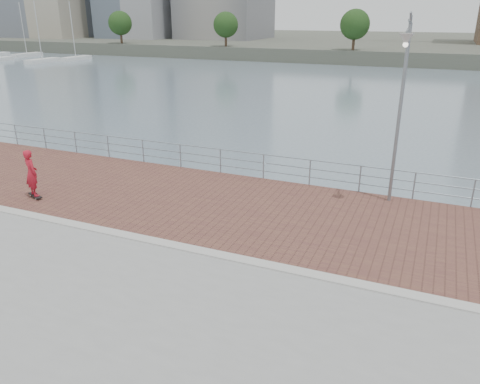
% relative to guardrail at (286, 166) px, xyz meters
% --- Properties ---
extents(water, '(400.00, 400.00, 0.00)m').
position_rel_guardrail_xyz_m(water, '(-0.00, -7.00, -2.69)').
color(water, slate).
rests_on(water, ground).
extents(brick_lane, '(40.00, 6.80, 0.02)m').
position_rel_guardrail_xyz_m(brick_lane, '(-0.00, -3.40, -0.68)').
color(brick_lane, brown).
rests_on(brick_lane, seawall).
extents(curb, '(40.00, 0.40, 0.06)m').
position_rel_guardrail_xyz_m(curb, '(-0.00, -7.00, -0.66)').
color(curb, '#B7B5AD').
rests_on(curb, seawall).
extents(far_shore, '(320.00, 95.00, 2.50)m').
position_rel_guardrail_xyz_m(far_shore, '(-0.00, 115.50, -1.44)').
color(far_shore, '#4C5142').
rests_on(far_shore, ground).
extents(guardrail, '(39.06, 0.06, 1.13)m').
position_rel_guardrail_xyz_m(guardrail, '(0.00, 0.00, 0.00)').
color(guardrail, '#8C9EA8').
rests_on(guardrail, brick_lane).
extents(street_lamp, '(0.47, 1.38, 6.49)m').
position_rel_guardrail_xyz_m(street_lamp, '(4.31, -0.97, 3.92)').
color(street_lamp, gray).
rests_on(street_lamp, brick_lane).
extents(skateboard, '(0.88, 0.55, 0.10)m').
position_rel_guardrail_xyz_m(skateboard, '(-8.44, -5.60, -0.59)').
color(skateboard, black).
rests_on(skateboard, brick_lane).
extents(skateboarder, '(0.79, 0.67, 1.83)m').
position_rel_guardrail_xyz_m(skateboarder, '(-8.44, -5.60, 0.33)').
color(skateboarder, '#B41828').
rests_on(skateboarder, skateboard).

